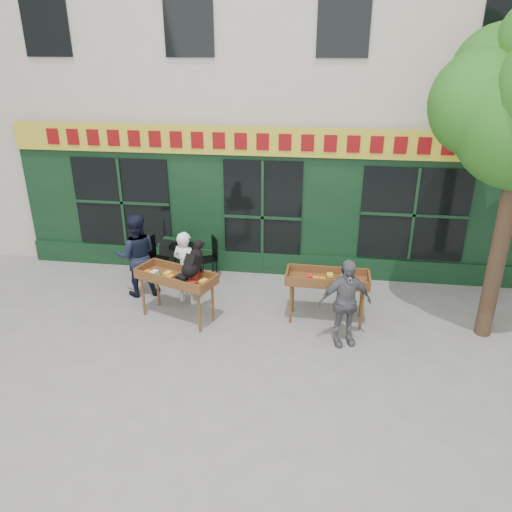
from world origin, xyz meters
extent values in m
plane|color=slate|center=(0.00, 0.00, 0.00)|extent=(80.00, 80.00, 0.00)
cube|color=beige|center=(0.00, 6.00, 5.00)|extent=(14.00, 7.00, 10.00)
cube|color=black|center=(0.00, 2.42, 1.60)|extent=(11.00, 0.16, 3.20)
cube|color=gold|center=(0.00, 2.30, 3.00)|extent=(11.00, 0.06, 0.60)
cube|color=maroon|center=(0.00, 2.26, 3.00)|extent=(9.60, 0.03, 0.34)
cube|color=black|center=(0.00, 2.32, 0.25)|extent=(11.00, 0.10, 0.50)
cube|color=black|center=(0.00, 2.32, 1.35)|extent=(1.70, 0.05, 2.50)
cube|color=black|center=(-3.20, 2.32, 1.55)|extent=(2.20, 0.05, 2.00)
cube|color=black|center=(3.20, 2.32, 1.55)|extent=(2.20, 0.05, 2.00)
cylinder|color=#382619|center=(4.30, 0.30, 1.80)|extent=(0.28, 0.28, 3.60)
sphere|color=#1E5A14|center=(3.70, 0.50, 4.00)|extent=(1.70, 1.70, 1.70)
sphere|color=#1E5A14|center=(4.00, 0.90, 4.40)|extent=(1.60, 1.60, 1.60)
cylinder|color=brown|center=(-2.02, 0.09, 0.40)|extent=(0.05, 0.05, 0.80)
cylinder|color=brown|center=(-0.80, -0.37, 0.40)|extent=(0.05, 0.05, 0.80)
cylinder|color=brown|center=(-1.86, 0.50, 0.40)|extent=(0.05, 0.05, 0.80)
cylinder|color=brown|center=(-0.65, 0.04, 0.40)|extent=(0.05, 0.05, 0.80)
cube|color=brown|center=(-1.33, 0.06, 0.82)|extent=(1.61, 1.07, 0.05)
cube|color=brown|center=(-1.44, -0.21, 0.90)|extent=(1.42, 0.57, 0.18)
cube|color=brown|center=(-1.23, 0.33, 0.90)|extent=(1.42, 0.57, 0.18)
cube|color=brown|center=(-1.33, 0.06, 0.88)|extent=(1.36, 0.83, 0.06)
imported|color=white|center=(-1.33, 0.71, 0.76)|extent=(0.65, 0.54, 1.52)
cylinder|color=brown|center=(0.80, 0.18, 0.40)|extent=(0.05, 0.05, 0.80)
cylinder|color=brown|center=(2.10, 0.15, 0.40)|extent=(0.05, 0.05, 0.80)
cylinder|color=brown|center=(0.81, 0.62, 0.40)|extent=(0.05, 0.05, 0.80)
cylinder|color=brown|center=(2.11, 0.59, 0.40)|extent=(0.05, 0.05, 0.80)
cube|color=brown|center=(1.46, 0.39, 0.82)|extent=(1.51, 0.61, 0.05)
cube|color=brown|center=(1.45, 0.10, 0.90)|extent=(1.50, 0.07, 0.18)
cube|color=brown|center=(1.47, 0.68, 0.90)|extent=(1.50, 0.07, 0.18)
cube|color=brown|center=(1.46, 0.39, 0.88)|extent=(1.31, 0.43, 0.06)
imported|color=#57585C|center=(1.76, -0.36, 0.80)|extent=(1.01, 0.67, 1.59)
cylinder|color=black|center=(-1.72, 1.84, 0.02)|extent=(0.36, 0.36, 0.03)
cylinder|color=black|center=(-1.72, 1.84, 0.38)|extent=(0.04, 0.04, 0.72)
cylinder|color=black|center=(-1.72, 1.84, 0.75)|extent=(0.60, 0.60, 0.03)
cube|color=black|center=(-2.27, 1.74, 0.45)|extent=(0.44, 0.44, 0.03)
cube|color=black|center=(-2.43, 1.78, 0.70)|extent=(0.12, 0.36, 0.50)
cylinder|color=black|center=(-2.16, 1.55, 0.22)|extent=(0.02, 0.02, 0.44)
cylinder|color=black|center=(-2.08, 1.84, 0.22)|extent=(0.02, 0.02, 0.44)
cylinder|color=black|center=(-2.45, 1.63, 0.22)|extent=(0.02, 0.02, 0.44)
cylinder|color=black|center=(-2.37, 1.92, 0.22)|extent=(0.02, 0.02, 0.44)
cube|color=black|center=(-1.17, 1.89, 0.45)|extent=(0.49, 0.49, 0.03)
cube|color=black|center=(-1.02, 1.97, 0.70)|extent=(0.20, 0.33, 0.50)
cylinder|color=black|center=(-1.37, 1.94, 0.22)|extent=(0.02, 0.02, 0.44)
cylinder|color=black|center=(-1.22, 1.68, 0.22)|extent=(0.02, 0.02, 0.44)
cylinder|color=black|center=(-1.11, 2.09, 0.22)|extent=(0.02, 0.02, 0.44)
cylinder|color=black|center=(-0.96, 1.83, 0.22)|extent=(0.02, 0.02, 0.44)
imported|color=gray|center=(-1.72, 1.84, 0.92)|extent=(0.17, 0.11, 0.32)
imported|color=black|center=(-2.42, 0.94, 0.88)|extent=(1.02, 0.91, 1.75)
cube|color=black|center=(-2.18, 2.20, 0.40)|extent=(0.59, 0.32, 0.79)
cube|color=black|center=(-2.18, 2.18, 0.40)|extent=(0.49, 0.27, 0.65)
camera|label=1|loc=(1.30, -7.99, 4.89)|focal=35.00mm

